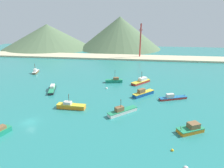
# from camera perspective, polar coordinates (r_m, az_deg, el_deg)

# --- Properties ---
(ground) EXTENTS (260.00, 280.00, 0.50)m
(ground) POSITION_cam_1_polar(r_m,az_deg,el_deg) (86.06, -13.47, -1.18)
(ground) COLOR teal
(fishing_boat_1) EXTENTS (5.29, 11.03, 2.07)m
(fishing_boat_1) POSITION_cam_1_polar(r_m,az_deg,el_deg) (83.82, -17.55, -1.38)
(fishing_boat_1) COLOR #232328
(fishing_boat_1) RESTS_ON ground
(fishing_boat_2) EXTENTS (9.78, 2.59, 5.13)m
(fishing_boat_2) POSITION_cam_1_polar(r_m,az_deg,el_deg) (65.78, -12.29, -6.47)
(fishing_boat_2) COLOR orange
(fishing_boat_2) RESTS_ON ground
(fishing_boat_3) EXTENTS (8.37, 3.63, 5.98)m
(fishing_boat_3) POSITION_cam_1_polar(r_m,az_deg,el_deg) (90.03, 0.67, 1.05)
(fishing_boat_3) COLOR #198466
(fishing_boat_3) RESTS_ON ground
(fishing_boat_4) EXTENTS (8.68, 8.56, 3.00)m
(fishing_boat_4) POSITION_cam_1_polar(r_m,az_deg,el_deg) (75.56, 9.33, -2.73)
(fishing_boat_4) COLOR #14478C
(fishing_boat_4) RESTS_ON ground
(fishing_boat_5) EXTENTS (9.34, 8.60, 5.17)m
(fishing_boat_5) POSITION_cam_1_polar(r_m,az_deg,el_deg) (60.96, 3.02, -8.16)
(fishing_boat_5) COLOR silver
(fishing_boat_5) RESTS_ON ground
(fishing_boat_6) EXTENTS (10.90, 5.78, 2.26)m
(fishing_boat_6) POSITION_cam_1_polar(r_m,az_deg,el_deg) (74.84, 17.71, -3.89)
(fishing_boat_6) COLOR red
(fishing_boat_6) RESTS_ON ground
(fishing_boat_7) EXTENTS (7.64, 5.81, 2.61)m
(fishing_boat_7) POSITION_cam_1_polar(r_m,az_deg,el_deg) (55.97, 22.71, -12.34)
(fishing_boat_7) COLOR orange
(fishing_boat_7) RESTS_ON ground
(fishing_boat_8) EXTENTS (9.10, 9.96, 5.61)m
(fishing_boat_8) POSITION_cam_1_polar(r_m,az_deg,el_deg) (90.18, 8.83, 0.85)
(fishing_boat_8) COLOR red
(fishing_boat_8) RESTS_ON ground
(fishing_boat_9) EXTENTS (3.34, 7.37, 5.25)m
(fishing_boat_9) POSITION_cam_1_polar(r_m,az_deg,el_deg) (114.33, -22.02, 3.52)
(fishing_boat_9) COLOR brown
(fishing_boat_9) RESTS_ON ground
(buoy_0) EXTENTS (0.96, 0.96, 0.96)m
(buoy_0) POSITION_cam_1_polar(r_m,az_deg,el_deg) (82.07, -1.64, -1.33)
(buoy_0) COLOR silver
(buoy_0) RESTS_ON ground
(buoy_1) EXTENTS (0.67, 0.67, 0.67)m
(buoy_1) POSITION_cam_1_polar(r_m,az_deg,el_deg) (48.11, 17.71, -18.48)
(buoy_1) COLOR gold
(buoy_1) RESTS_ON ground
(buoy_2) EXTENTS (1.06, 1.06, 1.06)m
(buoy_2) POSITION_cam_1_polar(r_m,az_deg,el_deg) (44.31, 21.35, -22.60)
(buoy_2) COLOR silver
(buoy_2) RESTS_ON ground
(beach_strip) EXTENTS (247.00, 18.68, 1.20)m
(beach_strip) POSITION_cam_1_polar(r_m,az_deg,el_deg) (151.19, -3.98, 8.27)
(beach_strip) COLOR beige
(beach_strip) RESTS_ON ground
(hill_west) EXTENTS (89.07, 89.07, 23.72)m
(hill_west) POSITION_cam_1_polar(r_m,az_deg,el_deg) (210.93, -18.81, 13.48)
(hill_west) COLOR #56704C
(hill_west) RESTS_ON ground
(hill_central) EXTENTS (82.69, 82.69, 31.12)m
(hill_central) POSITION_cam_1_polar(r_m,az_deg,el_deg) (198.79, 2.40, 15.22)
(hill_central) COLOR #56704C
(hill_central) RESTS_ON ground
(radio_tower) EXTENTS (2.55, 2.04, 25.54)m
(radio_tower) POSITION_cam_1_polar(r_m,az_deg,el_deg) (147.84, 8.55, 12.74)
(radio_tower) COLOR #B7332D
(radio_tower) RESTS_ON ground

